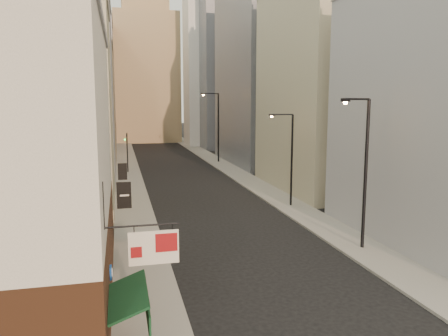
# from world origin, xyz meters

# --- Properties ---
(sidewalk_left) EXTENTS (3.00, 140.00, 0.15)m
(sidewalk_left) POSITION_xyz_m (-6.50, 55.00, 0.07)
(sidewalk_left) COLOR gray
(sidewalk_left) RESTS_ON ground
(sidewalk_right) EXTENTS (3.00, 140.00, 0.15)m
(sidewalk_right) POSITION_xyz_m (6.50, 55.00, 0.07)
(sidewalk_right) COLOR gray
(sidewalk_right) RESTS_ON ground
(near_building_left) EXTENTS (8.30, 23.04, 12.30)m
(near_building_left) POSITION_xyz_m (-10.99, 9.00, 6.02)
(near_building_left) COLOR brown
(near_building_left) RESTS_ON ground
(left_bldg_beige) EXTENTS (8.00, 12.00, 16.00)m
(left_bldg_beige) POSITION_xyz_m (-12.00, 26.00, 8.00)
(left_bldg_beige) COLOR tan
(left_bldg_beige) RESTS_ON ground
(left_bldg_grey) EXTENTS (8.00, 16.00, 20.00)m
(left_bldg_grey) POSITION_xyz_m (-12.00, 42.00, 10.00)
(left_bldg_grey) COLOR #98989E
(left_bldg_grey) RESTS_ON ground
(left_bldg_tan) EXTENTS (8.00, 18.00, 17.00)m
(left_bldg_tan) POSITION_xyz_m (-12.00, 60.00, 8.50)
(left_bldg_tan) COLOR tan
(left_bldg_tan) RESTS_ON ground
(left_bldg_wingrid) EXTENTS (8.00, 20.00, 24.00)m
(left_bldg_wingrid) POSITION_xyz_m (-12.00, 80.00, 12.00)
(left_bldg_wingrid) COLOR gray
(left_bldg_wingrid) RESTS_ON ground
(right_bldg_beige) EXTENTS (8.00, 16.00, 20.00)m
(right_bldg_beige) POSITION_xyz_m (12.00, 30.00, 10.00)
(right_bldg_beige) COLOR tan
(right_bldg_beige) RESTS_ON ground
(right_bldg_wingrid) EXTENTS (8.00, 20.00, 26.00)m
(right_bldg_wingrid) POSITION_xyz_m (12.00, 50.00, 13.00)
(right_bldg_wingrid) COLOR gray
(right_bldg_wingrid) RESTS_ON ground
(highrise) EXTENTS (21.00, 23.00, 51.20)m
(highrise) POSITION_xyz_m (18.00, 78.00, 25.66)
(highrise) COLOR gray
(highrise) RESTS_ON ground
(clock_tower) EXTENTS (14.00, 14.00, 44.90)m
(clock_tower) POSITION_xyz_m (-1.00, 92.00, 17.63)
(clock_tower) COLOR tan
(clock_tower) RESTS_ON ground
(white_tower) EXTENTS (8.00, 8.00, 41.50)m
(white_tower) POSITION_xyz_m (10.00, 78.00, 18.61)
(white_tower) COLOR silver
(white_tower) RESTS_ON ground
(streetlamp_near) EXTENTS (2.25, 0.97, 8.97)m
(streetlamp_near) POSITION_xyz_m (6.28, 11.95, 5.13)
(streetlamp_near) COLOR black
(streetlamp_near) RESTS_ON ground
(streetlamp_mid) EXTENTS (1.97, 0.83, 7.81)m
(streetlamp_mid) POSITION_xyz_m (6.28, 23.27, 4.46)
(streetlamp_mid) COLOR black
(streetlamp_mid) RESTS_ON ground
(streetlamp_far) EXTENTS (2.65, 0.50, 10.11)m
(streetlamp_far) POSITION_xyz_m (6.38, 51.56, 5.77)
(streetlamp_far) COLOR black
(streetlamp_far) RESTS_ON ground
(traffic_light_left) EXTENTS (0.52, 0.37, 5.00)m
(traffic_light_left) POSITION_xyz_m (-6.54, 44.77, 3.38)
(traffic_light_left) COLOR black
(traffic_light_left) RESTS_ON ground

